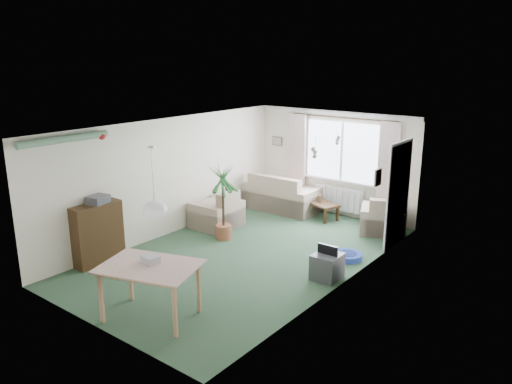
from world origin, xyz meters
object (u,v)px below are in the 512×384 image
Objects in this scene: armchair_corner at (383,214)px; houseplant at (223,202)px; sofa at (282,192)px; pet_bed at (347,256)px; armchair_left at (216,208)px; coffee_table at (321,210)px; dining_table at (151,292)px; tv_cube at (327,266)px; bookshelf at (98,234)px.

houseplant is at bearing 22.17° from armchair_corner.
pet_bed is at bearing 145.34° from sofa.
houseplant reaches higher than armchair_left.
armchair_left is 1.13× the size of coffee_table.
sofa is at bearing 179.98° from coffee_table.
dining_table is (1.88, -3.44, -0.03)m from armchair_left.
houseplant is 3.33× the size of tv_cube.
pet_bed is (2.47, 0.60, -0.73)m from houseplant.
armchair_left reaches higher than coffee_table.
coffee_table is (1.07, -0.00, -0.26)m from sofa.
tv_cube is at bearing -7.68° from houseplant.
sofa is at bearing 105.44° from dining_table.
bookshelf is 2.33× the size of tv_cube.
pet_bed is (1.60, -1.76, -0.13)m from coffee_table.
houseplant is 1.27× the size of dining_table.
armchair_left reaches higher than tv_cube.
coffee_table is 0.75× the size of bookshelf.
houseplant is 2.67m from tv_cube.
coffee_table is at bearing 132.25° from pet_bed.
sofa is 1.10m from coffee_table.
houseplant is at bearing -110.07° from coffee_table.
pet_bed is at bearing 70.82° from armchair_corner.
bookshelf reaches higher than tv_cube.
dining_table reaches higher than coffee_table.
pet_bed is at bearing -47.75° from coffee_table.
coffee_table is (-1.50, 0.02, -0.21)m from armchair_corner.
sofa is at bearing 146.58° from pet_bed.
bookshelf is 0.70× the size of houseplant.
tv_cube reaches higher than coffee_table.
armchair_left is 0.84× the size of bookshelf.
pet_bed is at bearing 41.11° from bookshelf.
tv_cube is at bearing -82.77° from pet_bed.
houseplant is 2.64m from pet_bed.
coffee_table is 4.99m from bookshelf.
houseplant is at bearing 113.11° from dining_table.
coffee_table is (1.48, 1.91, -0.23)m from armchair_left.
tv_cube is at bearing 134.56° from sofa.
bookshelf is 2.34m from dining_table.
dining_table is (0.41, -5.35, 0.20)m from coffee_table.
armchair_corner is at bearing 93.28° from tv_cube.
armchair_corner is 1.65× the size of pet_bed.
bookshelf reaches higher than sofa.
armchair_corner is 0.80× the size of bookshelf.
armchair_left is at bearing 76.78° from sofa.
armchair_corner is 1.51m from coffee_table.
coffee_table reaches higher than pet_bed.
bookshelf reaches higher than armchair_left.
coffee_table is 3.22m from tv_cube.
tv_cube is (2.59, -0.35, -0.57)m from houseplant.
armchair_left is 1.96× the size of tv_cube.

